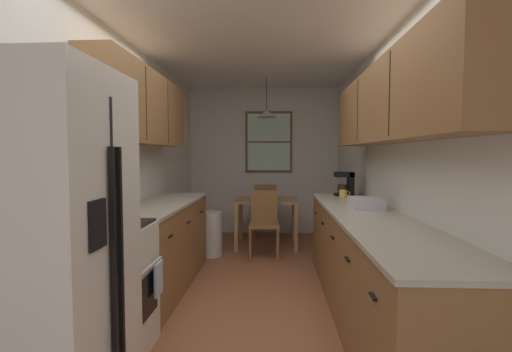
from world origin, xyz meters
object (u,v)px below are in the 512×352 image
at_px(table_serving_bowl, 260,198).
at_px(dining_chair_near, 264,220).
at_px(coffee_maker, 346,183).
at_px(dish_rack, 366,203).
at_px(stove_range, 101,289).
at_px(storage_canister, 132,203).
at_px(dining_table, 267,207).
at_px(trash_bin, 210,234).
at_px(dining_chair_far, 265,208).
at_px(mug_by_coffeemaker, 343,194).
at_px(microwave_over_range, 80,118).
at_px(refrigerator, 43,254).

bearing_deg(table_serving_bowl, dining_chair_near, -81.18).
height_order(coffee_maker, dish_rack, coffee_maker).
distance_m(stove_range, dish_rack, 2.33).
bearing_deg(storage_canister, dining_table, 67.27).
xyz_separation_m(trash_bin, table_serving_bowl, (0.67, 0.52, 0.45)).
height_order(dining_chair_far, coffee_maker, coffee_maker).
bearing_deg(dish_rack, dining_chair_far, 110.02).
bearing_deg(coffee_maker, mug_by_coffeemaker, -108.33).
bearing_deg(microwave_over_range, mug_by_coffeemaker, 41.76).
relative_size(refrigerator, dining_table, 2.00).
bearing_deg(stove_range, dish_rack, 26.57).
bearing_deg(dining_chair_far, refrigerator, -102.42).
distance_m(refrigerator, trash_bin, 3.37).
relative_size(trash_bin, dish_rack, 1.78).
distance_m(dining_chair_near, dining_chair_far, 1.20).
bearing_deg(refrigerator, coffee_maker, 54.38).
bearing_deg(dining_chair_near, mug_by_coffeemaker, -36.62).
distance_m(storage_canister, coffee_maker, 2.56).
bearing_deg(trash_bin, microwave_over_range, -98.91).
height_order(microwave_over_range, coffee_maker, microwave_over_range).
height_order(trash_bin, dish_rack, dish_rack).
relative_size(refrigerator, dining_chair_near, 2.02).
height_order(refrigerator, table_serving_bowl, refrigerator).
height_order(stove_range, microwave_over_range, microwave_over_range).
height_order(stove_range, dining_chair_far, stove_range).
bearing_deg(dish_rack, mug_by_coffeemaker, 93.42).
bearing_deg(trash_bin, dish_rack, -42.17).
height_order(microwave_over_range, mug_by_coffeemaker, microwave_over_range).
bearing_deg(trash_bin, stove_range, -96.46).
height_order(dish_rack, table_serving_bowl, dish_rack).
xyz_separation_m(dining_table, trash_bin, (-0.78, -0.57, -0.30)).
relative_size(stove_range, dining_chair_near, 1.22).
bearing_deg(coffee_maker, dining_chair_far, 121.61).
relative_size(dining_chair_far, table_serving_bowl, 4.48).
bearing_deg(refrigerator, storage_canister, 92.55).
relative_size(microwave_over_range, dish_rack, 1.80).
xyz_separation_m(trash_bin, coffee_maker, (1.77, -0.50, 0.75)).
relative_size(refrigerator, dish_rack, 5.36).
height_order(refrigerator, storage_canister, refrigerator).
height_order(stove_range, dining_chair_near, stove_range).
height_order(stove_range, dish_rack, stove_range).
distance_m(refrigerator, mug_by_coffeemaker, 3.23).
height_order(storage_canister, dish_rack, storage_canister).
bearing_deg(stove_range, microwave_over_range, 179.97).
xyz_separation_m(refrigerator, storage_canister, (-0.06, 1.31, 0.08)).
relative_size(dining_chair_near, trash_bin, 1.49).
relative_size(microwave_over_range, trash_bin, 1.01).
xyz_separation_m(dining_chair_near, dining_chair_far, (-0.01, 1.20, 0.00)).
xyz_separation_m(storage_canister, table_serving_bowl, (0.97, 2.51, -0.24)).
relative_size(stove_range, dining_table, 1.21).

